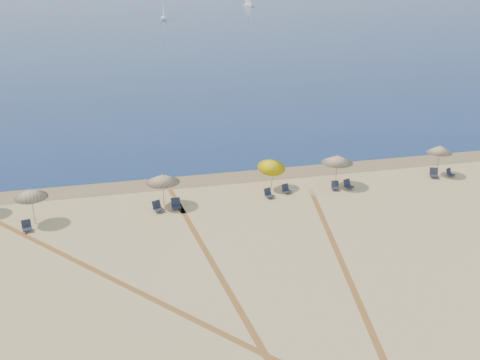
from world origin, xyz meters
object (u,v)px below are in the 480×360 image
object	(u,v)px
umbrella_4	(337,159)
chair_8	(348,185)
chair_2	(27,226)
chair_9	(434,173)
umbrella_2	(163,178)
umbrella_5	(440,149)
chair_10	(450,173)
umbrella_1	(31,193)
chair_6	(286,189)
chair_3	(158,207)
chair_7	(335,186)
sailboat_0	(248,0)
sailboat_1	(163,10)
chair_5	(269,194)
chair_4	(176,204)
umbrella_3	(272,164)

from	to	relation	value
umbrella_4	chair_8	xyz separation A→B (m)	(0.72, -0.62, -1.84)
chair_2	chair_9	size ratio (longest dim) A/B	0.85
umbrella_2	chair_8	size ratio (longest dim) A/B	3.05
umbrella_5	chair_10	world-z (taller)	umbrella_5
umbrella_1	chair_6	bearing A→B (deg)	3.22
umbrella_1	chair_3	bearing A→B (deg)	-0.26
chair_7	sailboat_0	distance (m)	168.36
chair_6	sailboat_1	bearing A→B (deg)	71.72
chair_8	chair_5	bearing A→B (deg)	166.15
sailboat_1	sailboat_0	bearing A→B (deg)	52.42
sailboat_0	chair_8	bearing A→B (deg)	-128.27
umbrella_4	chair_8	bearing A→B (deg)	-40.49
umbrella_1	umbrella_5	bearing A→B (deg)	3.03
umbrella_2	chair_6	xyz separation A→B (m)	(8.84, 0.20, -1.74)
chair_2	sailboat_0	world-z (taller)	sailboat_0
chair_4	chair_6	bearing A→B (deg)	5.34
umbrella_3	chair_5	distance (m)	2.28
chair_5	sailboat_0	distance (m)	169.76
umbrella_1	umbrella_5	xyz separation A→B (m)	(29.72, 1.58, 0.05)
umbrella_5	sailboat_0	xyz separation A→B (m)	(26.95, 163.60, -0.04)
chair_4	chair_8	bearing A→B (deg)	1.92
sailboat_0	umbrella_4	bearing A→B (deg)	-128.55
chair_5	chair_10	world-z (taller)	chair_5
umbrella_3	chair_10	bearing A→B (deg)	-3.17
umbrella_1	chair_6	xyz separation A→B (m)	(17.18, 0.97, -1.81)
chair_3	chair_9	xyz separation A→B (m)	(21.40, 1.22, 0.01)
umbrella_1	umbrella_3	distance (m)	16.45
umbrella_3	chair_4	world-z (taller)	umbrella_3
chair_3	chair_10	xyz separation A→B (m)	(22.77, 1.16, -0.05)
umbrella_2	sailboat_1	bearing A→B (deg)	83.56
chair_10	sailboat_0	distance (m)	166.12
umbrella_1	chair_7	size ratio (longest dim) A/B	3.23
sailboat_0	chair_9	bearing A→B (deg)	-125.82
chair_4	chair_8	distance (m)	12.82
umbrella_2	chair_6	size ratio (longest dim) A/B	3.17
chair_7	sailboat_0	bearing A→B (deg)	95.04
umbrella_1	umbrella_4	world-z (taller)	umbrella_4
chair_2	chair_5	size ratio (longest dim) A/B	0.97
chair_4	umbrella_5	bearing A→B (deg)	3.27
chair_5	chair_10	bearing A→B (deg)	-17.61
chair_3	chair_10	world-z (taller)	chair_3
chair_9	umbrella_5	bearing A→B (deg)	61.11
chair_8	chair_9	size ratio (longest dim) A/B	0.86
sailboat_1	chair_7	bearing A→B (deg)	-86.82
umbrella_5	chair_10	bearing A→B (deg)	-27.24
chair_5	chair_10	size ratio (longest dim) A/B	1.07
chair_7	sailboat_1	size ratio (longest dim) A/B	0.09
umbrella_3	chair_5	size ratio (longest dim) A/B	3.13
umbrella_5	umbrella_3	bearing A→B (deg)	178.54
umbrella_1	sailboat_1	world-z (taller)	sailboat_1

